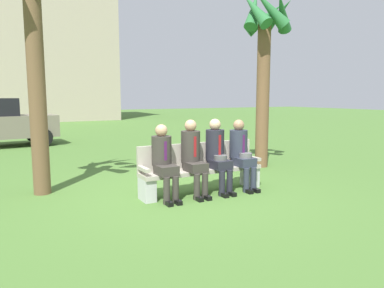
{
  "coord_description": "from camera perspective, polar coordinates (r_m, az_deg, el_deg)",
  "views": [
    {
      "loc": [
        -2.93,
        -5.67,
        1.75
      ],
      "look_at": [
        0.26,
        0.31,
        0.85
      ],
      "focal_mm": 33.78,
      "sensor_mm": 36.0,
      "label": 1
    }
  ],
  "objects": [
    {
      "name": "ground_plane",
      "position": [
        6.62,
        -0.7,
        -7.77
      ],
      "size": [
        80.0,
        80.0,
        0.0
      ],
      "primitive_type": "plane",
      "color": "#48712F"
    },
    {
      "name": "park_bench",
      "position": [
        6.62,
        1.38,
        -3.89
      ],
      "size": [
        2.34,
        0.44,
        0.9
      ],
      "color": "#B7AD9E",
      "rests_on": "ground"
    },
    {
      "name": "seated_man_leftmost",
      "position": [
        6.1,
        -4.48,
        -2.22
      ],
      "size": [
        0.34,
        0.72,
        1.28
      ],
      "color": "#38332D",
      "rests_on": "ground"
    },
    {
      "name": "seated_man_centerleft",
      "position": [
        6.35,
        0.13,
        -1.53
      ],
      "size": [
        0.34,
        0.72,
        1.34
      ],
      "color": "#38332D",
      "rests_on": "ground"
    },
    {
      "name": "seated_man_centerright",
      "position": [
        6.59,
        4.03,
        -1.25
      ],
      "size": [
        0.34,
        0.72,
        1.34
      ],
      "color": "#23232D",
      "rests_on": "ground"
    },
    {
      "name": "seated_man_rightmost",
      "position": [
        6.89,
        7.78,
        -1.04
      ],
      "size": [
        0.34,
        0.72,
        1.31
      ],
      "color": "#2D3342",
      "rests_on": "ground"
    },
    {
      "name": "palm_tree_short",
      "position": [
        9.16,
        11.52,
        15.4
      ],
      "size": [
        1.4,
        1.53,
        4.34
      ],
      "color": "brown",
      "rests_on": "ground"
    },
    {
      "name": "shrub_near_bench",
      "position": [
        9.23,
        6.36,
        -1.66
      ],
      "size": [
        0.89,
        0.81,
        0.56
      ],
      "primitive_type": "ellipsoid",
      "color": "#35711F",
      "rests_on": "ground"
    },
    {
      "name": "building_backdrop",
      "position": [
        29.44,
        -27.94,
        14.9
      ],
      "size": [
        15.63,
        6.99,
        11.83
      ],
      "color": "#B3A38E",
      "rests_on": "ground"
    }
  ]
}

